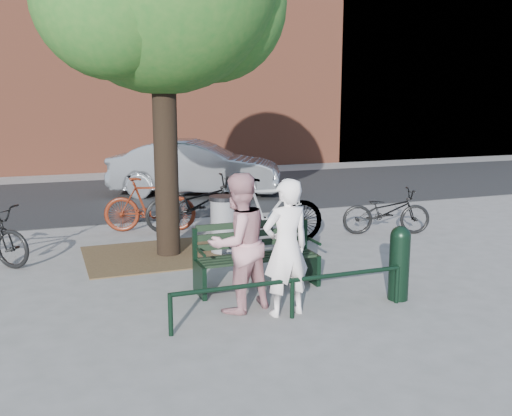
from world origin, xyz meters
name	(u,v)px	position (x,y,z in m)	size (l,w,h in m)	color
ground	(257,288)	(0.00, 0.00, 0.00)	(90.00, 90.00, 0.00)	gray
dirt_pit	(157,255)	(-1.00, 2.20, 0.01)	(2.40, 2.00, 0.02)	brown
road	(149,195)	(0.00, 8.50, 0.01)	(40.00, 7.00, 0.01)	black
townhouse_row	(113,2)	(0.17, 16.00, 6.25)	(45.00, 4.00, 14.00)	brown
park_bench	(255,254)	(0.00, 0.08, 0.48)	(1.74, 0.54, 0.97)	black
guard_railing	(292,286)	(0.00, -1.20, 0.40)	(3.06, 0.06, 0.51)	black
person_left	(286,248)	(-0.02, -1.05, 0.85)	(0.62, 0.41, 1.71)	white
person_right	(238,243)	(-0.52, -0.71, 0.88)	(0.85, 0.66, 1.75)	#BE8288
bollard	(399,260)	(1.60, -1.09, 0.54)	(0.27, 0.27, 1.00)	black
litter_bin	(223,224)	(0.13, 2.00, 0.51)	(0.49, 0.49, 1.00)	gray
bicycle_b	(150,204)	(-0.77, 4.08, 0.55)	(0.52, 1.83, 1.10)	#50190B
bicycle_c	(198,203)	(0.15, 3.81, 0.56)	(0.75, 2.14, 1.12)	black
bicycle_d	(269,212)	(1.06, 2.20, 0.63)	(0.59, 2.08, 1.25)	gray
bicycle_e	(386,211)	(3.56, 2.20, 0.45)	(0.60, 1.73, 0.91)	black
parked_car	(196,168)	(1.21, 8.00, 0.76)	(1.62, 4.64, 1.53)	gray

